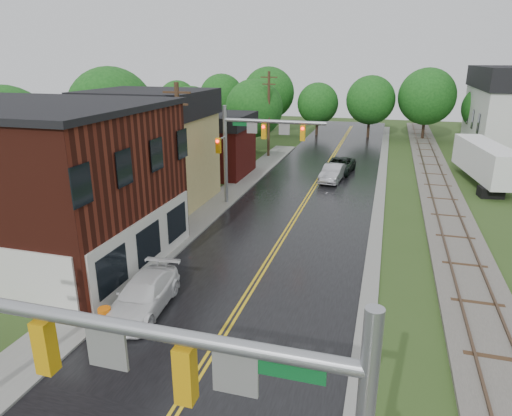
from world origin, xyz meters
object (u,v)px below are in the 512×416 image
at_px(tree_left_a, 7,137).
at_px(tree_left_e, 255,110).
at_px(sedan_silver, 333,173).
at_px(utility_pole_c, 269,113).
at_px(tree_left_c, 192,117).
at_px(brick_building, 23,184).
at_px(construction_barrel, 105,318).
at_px(suv_dark, 339,166).
at_px(semi_trailer, 485,160).
at_px(traffic_signal_far, 254,138).
at_px(tree_left_b, 113,113).
at_px(utility_pole_b, 180,153).
at_px(traffic_signal_near, 229,410).
at_px(pickup_white, 144,295).

height_order(tree_left_a, tree_left_e, tree_left_a).
distance_m(tree_left_a, sedan_silver, 25.47).
bearing_deg(utility_pole_c, tree_left_c, -149.80).
relative_size(tree_left_a, tree_left_e, 1.06).
xyz_separation_m(brick_building, construction_barrel, (7.78, -5.00, -3.69)).
bearing_deg(suv_dark, semi_trailer, 3.47).
distance_m(traffic_signal_far, utility_pole_c, 17.33).
distance_m(brick_building, utility_pole_c, 29.56).
relative_size(utility_pole_c, suv_dark, 1.78).
bearing_deg(tree_left_b, tree_left_a, -101.31).
relative_size(utility_pole_b, sedan_silver, 2.00).
distance_m(tree_left_a, tree_left_b, 10.22).
bearing_deg(suv_dark, traffic_signal_near, -80.34).
height_order(brick_building, pickup_white, brick_building).
relative_size(traffic_signal_far, suv_dark, 1.45).
height_order(sedan_silver, pickup_white, sedan_silver).
bearing_deg(utility_pole_b, brick_building, -129.07).
bearing_deg(tree_left_b, traffic_signal_far, -18.81).
distance_m(utility_pole_b, tree_left_e, 23.99).
height_order(traffic_signal_near, tree_left_a, tree_left_a).
height_order(utility_pole_c, pickup_white, utility_pole_c).
bearing_deg(pickup_white, utility_pole_b, 100.35).
bearing_deg(brick_building, semi_trailer, 41.39).
xyz_separation_m(traffic_signal_far, tree_left_e, (-5.38, 18.90, -0.16)).
height_order(semi_trailer, construction_barrel, semi_trailer).
bearing_deg(traffic_signal_near, tree_left_c, 114.56).
bearing_deg(semi_trailer, pickup_white, -123.71).
bearing_deg(tree_left_b, sedan_silver, 10.67).
relative_size(traffic_signal_near, utility_pole_b, 0.82).
distance_m(tree_left_c, construction_barrel, 31.53).
distance_m(tree_left_b, sedan_silver, 20.06).
distance_m(utility_pole_b, semi_trailer, 26.16).
relative_size(traffic_signal_near, pickup_white, 1.51).
distance_m(utility_pole_c, tree_left_a, 25.67).
relative_size(traffic_signal_far, tree_left_a, 0.85).
relative_size(brick_building, tree_left_b, 1.48).
height_order(tree_left_e, semi_trailer, tree_left_e).
distance_m(brick_building, pickup_white, 9.82).
bearing_deg(tree_left_a, semi_trailer, 25.74).
height_order(tree_left_b, tree_left_c, tree_left_b).
bearing_deg(utility_pole_c, brick_building, -101.09).
distance_m(traffic_signal_near, tree_left_c, 41.67).
xyz_separation_m(traffic_signal_near, tree_left_e, (-12.32, 43.90, -0.16)).
xyz_separation_m(tree_left_a, tree_left_c, (6.00, 18.00, -0.60)).
xyz_separation_m(tree_left_e, sedan_silver, (10.09, -10.40, -4.07)).
distance_m(traffic_signal_near, construction_barrel, 12.29).
bearing_deg(tree_left_a, tree_left_b, 78.69).
bearing_deg(construction_barrel, pickup_white, 64.89).
xyz_separation_m(brick_building, tree_left_b, (-5.36, 16.90, 1.57)).
height_order(brick_building, suv_dark, brick_building).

